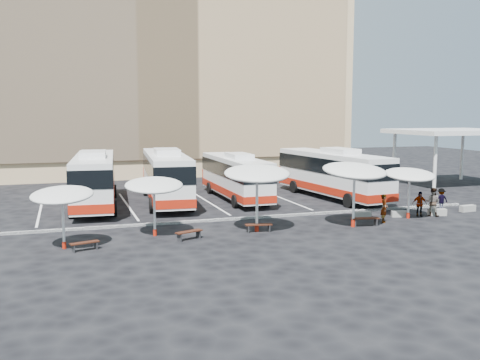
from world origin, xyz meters
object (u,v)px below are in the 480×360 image
object	(u,v)px
conc_bench_1	(400,214)
conc_bench_3	(468,208)
sunshade_0	(62,195)
wood_bench_1	(189,233)
wood_bench_0	(85,244)
bus_3	(332,172)
passenger_3	(441,199)
sunshade_3	(354,171)
conc_bench_2	(437,212)
sunshade_4	(410,175)
conc_bench_0	(362,215)
bus_0	(94,178)
passenger_1	(433,202)
bus_1	(166,175)
passenger_0	(384,208)
bus_2	(235,175)
passenger_2	(420,204)
sunshade_1	(154,185)
sunshade_2	(257,174)
wood_bench_2	(259,226)
wood_bench_3	(365,220)

from	to	relation	value
conc_bench_1	conc_bench_3	size ratio (longest dim) A/B	0.93
sunshade_0	wood_bench_1	world-z (taller)	sunshade_0
wood_bench_0	bus_3	bearing A→B (deg)	29.30
passenger_3	wood_bench_0	bearing A→B (deg)	16.48
sunshade_3	conc_bench_2	bearing A→B (deg)	11.01
sunshade_4	conc_bench_0	bearing A→B (deg)	161.76
bus_0	passenger_1	distance (m)	23.43
bus_3	bus_1	bearing A→B (deg)	164.81
conc_bench_3	passenger_1	size ratio (longest dim) A/B	0.62
passenger_3	conc_bench_1	bearing A→B (deg)	23.07
sunshade_4	passenger_0	size ratio (longest dim) A/B	2.15
bus_2	passenger_1	bearing A→B (deg)	-46.15
wood_bench_0	passenger_2	world-z (taller)	passenger_2
bus_0	passenger_3	bearing A→B (deg)	-17.04
sunshade_1	wood_bench_0	distance (m)	5.00
sunshade_3	passenger_0	world-z (taller)	sunshade_3
passenger_0	conc_bench_0	bearing A→B (deg)	55.36
wood_bench_0	conc_bench_0	bearing A→B (deg)	9.42
sunshade_1	bus_1	bearing A→B (deg)	76.30
conc_bench_2	sunshade_2	bearing A→B (deg)	-176.68
bus_3	passenger_1	world-z (taller)	bus_3
sunshade_2	wood_bench_2	size ratio (longest dim) A/B	2.87
wood_bench_1	passenger_1	bearing A→B (deg)	4.79
bus_0	conc_bench_2	size ratio (longest dim) A/B	11.17
bus_0	sunshade_3	size ratio (longest dim) A/B	3.33
wood_bench_1	conc_bench_0	bearing A→B (deg)	10.60
passenger_3	sunshade_1	bearing A→B (deg)	12.12
passenger_1	passenger_3	bearing A→B (deg)	-92.75
bus_1	wood_bench_3	distance (m)	15.74
bus_0	passenger_3	world-z (taller)	bus_0
sunshade_2	sunshade_4	bearing A→B (deg)	2.99
wood_bench_3	wood_bench_0	bearing A→B (deg)	-177.49
passenger_3	passenger_2	bearing A→B (deg)	34.06
bus_3	sunshade_1	distance (m)	17.76
sunshade_0	passenger_0	distance (m)	18.86
bus_2	sunshade_3	xyz separation A→B (m)	(3.51, -12.00, 1.46)
bus_0	wood_bench_3	size ratio (longest dim) A/B	7.62
bus_1	wood_bench_0	xyz separation A→B (m)	(-6.45, -12.99, -1.77)
bus_2	bus_3	distance (m)	7.66
wood_bench_3	passenger_3	world-z (taller)	passenger_3
wood_bench_0	wood_bench_2	xyz separation A→B (m)	(9.53, 1.17, 0.03)
bus_0	passenger_1	world-z (taller)	bus_0
conc_bench_2	passenger_1	distance (m)	0.85
passenger_3	sunshade_0	bearing A→B (deg)	14.51
sunshade_3	wood_bench_3	xyz separation A→B (m)	(0.78, -0.04, -2.95)
conc_bench_1	conc_bench_2	distance (m)	2.67
wood_bench_0	passenger_1	world-z (taller)	passenger_1
wood_bench_1	passenger_1	size ratio (longest dim) A/B	0.84
sunshade_0	bus_2	bearing A→B (deg)	43.18
bus_3	passenger_3	bearing A→B (deg)	-63.07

